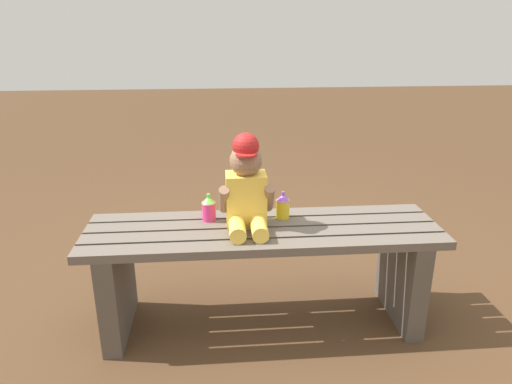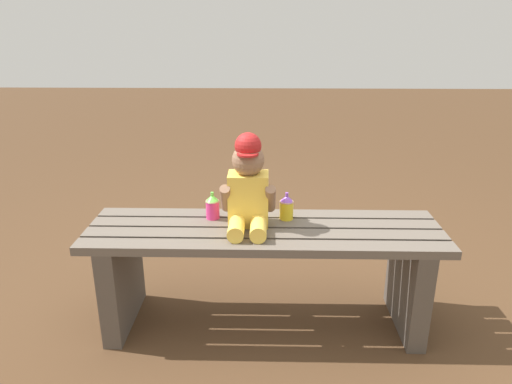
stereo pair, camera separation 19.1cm
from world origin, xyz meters
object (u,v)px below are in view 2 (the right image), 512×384
(child_figure, at_px, (248,187))
(sippy_cup_left, at_px, (213,206))
(sippy_cup_right, at_px, (287,207))
(park_bench, at_px, (264,261))

(child_figure, xyz_separation_m, sippy_cup_left, (-0.16, 0.08, -0.12))
(child_figure, relative_size, sippy_cup_right, 3.26)
(sippy_cup_left, bearing_deg, child_figure, -25.23)
(child_figure, bearing_deg, sippy_cup_right, 24.55)
(child_figure, bearing_deg, park_bench, -16.61)
(child_figure, distance_m, sippy_cup_left, 0.21)
(sippy_cup_left, height_order, sippy_cup_right, same)
(child_figure, xyz_separation_m, sippy_cup_right, (0.17, 0.08, -0.12))
(child_figure, distance_m, sippy_cup_right, 0.22)
(child_figure, bearing_deg, sippy_cup_left, 154.77)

